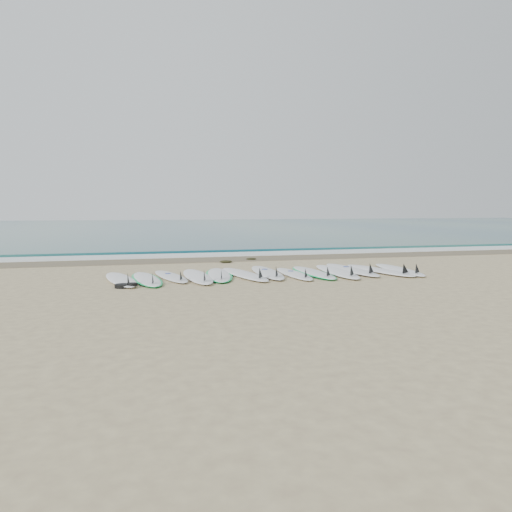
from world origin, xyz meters
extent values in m
plane|color=tan|center=(0.00, 0.00, 0.00)|extent=(120.00, 120.00, 0.00)
cube|color=#1D575B|center=(0.00, 32.50, 0.01)|extent=(120.00, 55.00, 0.03)
cube|color=brown|center=(0.00, 4.10, 0.01)|extent=(120.00, 1.80, 0.01)
cube|color=silver|center=(0.00, 5.50, 0.02)|extent=(120.00, 1.40, 0.04)
cube|color=#1D575B|center=(0.00, 7.00, 0.05)|extent=(120.00, 1.00, 0.10)
ellipsoid|color=white|center=(-3.51, -0.10, 0.05)|extent=(0.96, 2.67, 0.08)
cone|color=black|center=(-3.36, -1.04, 0.20)|extent=(0.26, 0.31, 0.28)
ellipsoid|color=white|center=(-2.94, -0.17, 0.04)|extent=(0.75, 2.55, 0.08)
ellipsoid|color=#04CB5A|center=(-2.94, -0.17, 0.04)|extent=(0.84, 2.58, 0.06)
cone|color=black|center=(-2.85, -1.09, 0.19)|extent=(0.24, 0.29, 0.27)
ellipsoid|color=white|center=(-2.37, 0.13, 0.04)|extent=(0.88, 2.41, 0.08)
cone|color=black|center=(-2.22, -0.72, 0.18)|extent=(0.24, 0.28, 0.25)
cylinder|color=navy|center=(-2.40, 0.36, 0.08)|extent=(0.16, 0.16, 0.01)
ellipsoid|color=white|center=(-1.76, -0.07, 0.05)|extent=(0.59, 2.77, 0.09)
cone|color=black|center=(-1.75, -1.08, 0.21)|extent=(0.24, 0.30, 0.30)
ellipsoid|color=white|center=(-1.21, 0.11, 0.05)|extent=(0.87, 2.65, 0.08)
ellipsoid|color=#04CB5A|center=(-1.21, 0.11, 0.04)|extent=(0.96, 2.68, 0.06)
cone|color=black|center=(-1.33, -0.84, 0.20)|extent=(0.25, 0.30, 0.28)
ellipsoid|color=white|center=(-0.61, 0.00, 0.05)|extent=(0.93, 2.78, 0.09)
cone|color=black|center=(-0.47, -0.99, 0.21)|extent=(0.27, 0.32, 0.29)
ellipsoid|color=white|center=(0.03, 0.19, 0.05)|extent=(0.77, 2.83, 0.09)
cone|color=black|center=(-0.04, -0.83, 0.21)|extent=(0.26, 0.31, 0.30)
cylinder|color=navy|center=(0.05, 0.46, 0.09)|extent=(0.17, 0.17, 0.01)
ellipsoid|color=white|center=(0.60, -0.20, 0.04)|extent=(0.55, 2.42, 0.08)
cone|color=black|center=(0.59, -1.08, 0.18)|extent=(0.21, 0.26, 0.26)
cylinder|color=navy|center=(0.61, 0.03, 0.08)|extent=(0.14, 0.14, 0.01)
ellipsoid|color=white|center=(1.15, -0.10, 0.05)|extent=(0.57, 2.61, 0.08)
ellipsoid|color=#04CB5A|center=(1.15, -0.10, 0.04)|extent=(0.66, 2.64, 0.06)
cone|color=black|center=(1.15, -1.05, 0.20)|extent=(0.22, 0.28, 0.28)
ellipsoid|color=white|center=(1.78, -0.11, 0.05)|extent=(0.85, 2.92, 0.09)
cone|color=black|center=(1.69, -1.16, 0.22)|extent=(0.27, 0.33, 0.31)
ellipsoid|color=white|center=(2.31, 0.14, 0.05)|extent=(0.62, 2.86, 0.09)
cone|color=black|center=(2.32, -0.91, 0.22)|extent=(0.24, 0.31, 0.30)
cylinder|color=navy|center=(2.30, 0.41, 0.10)|extent=(0.17, 0.17, 0.01)
ellipsoid|color=white|center=(2.95, -0.14, 0.05)|extent=(0.96, 2.80, 0.09)
cone|color=black|center=(3.10, -1.14, 0.21)|extent=(0.27, 0.32, 0.29)
ellipsoid|color=white|center=(3.53, -0.15, 0.05)|extent=(0.83, 2.75, 0.09)
cone|color=black|center=(3.43, -1.14, 0.21)|extent=(0.26, 0.31, 0.29)
ellipsoid|color=black|center=(-0.43, 3.04, 0.04)|extent=(0.39, 0.30, 0.08)
ellipsoid|color=black|center=(0.53, 3.69, 0.03)|extent=(0.33, 0.25, 0.06)
cylinder|color=black|center=(-3.47, -1.10, 0.04)|extent=(0.32, 0.32, 0.08)
cylinder|color=black|center=(-3.27, -1.20, 0.08)|extent=(0.20, 0.20, 0.06)
camera|label=1|loc=(-3.45, -11.71, 1.65)|focal=35.00mm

